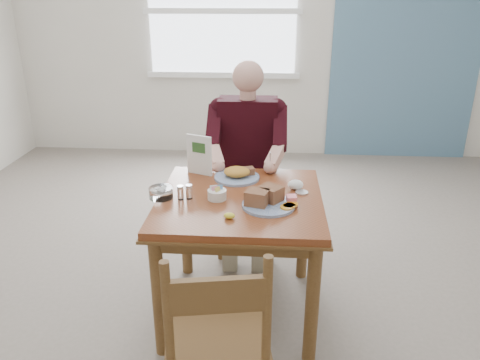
# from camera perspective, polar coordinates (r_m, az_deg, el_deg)

# --- Properties ---
(floor) EXTENTS (6.00, 6.00, 0.00)m
(floor) POSITION_cam_1_polar(r_m,az_deg,el_deg) (2.96, 0.00, -15.43)
(floor) COLOR #6B6156
(floor) RESTS_ON ground
(wall_back) EXTENTS (5.50, 0.00, 5.50)m
(wall_back) POSITION_cam_1_polar(r_m,az_deg,el_deg) (5.36, 2.34, 17.76)
(wall_back) COLOR beige
(wall_back) RESTS_ON ground
(accent_panel) EXTENTS (1.60, 0.02, 2.80)m
(accent_panel) POSITION_cam_1_polar(r_m,az_deg,el_deg) (5.53, 19.91, 16.67)
(accent_panel) COLOR slate
(accent_panel) RESTS_ON ground
(lemon_wedge) EXTENTS (0.06, 0.05, 0.03)m
(lemon_wedge) POSITION_cam_1_polar(r_m,az_deg,el_deg) (2.33, -1.32, -4.38)
(lemon_wedge) COLOR yellow
(lemon_wedge) RESTS_ON table
(napkin) EXTENTS (0.10, 0.09, 0.06)m
(napkin) POSITION_cam_1_polar(r_m,az_deg,el_deg) (2.69, 6.80, -0.56)
(napkin) COLOR white
(napkin) RESTS_ON table
(metal_dish) EXTENTS (0.08, 0.08, 0.01)m
(metal_dish) POSITION_cam_1_polar(r_m,az_deg,el_deg) (2.64, 7.53, -1.52)
(metal_dish) COLOR silver
(metal_dish) RESTS_ON table
(window) EXTENTS (1.72, 0.04, 1.42)m
(window) POSITION_cam_1_polar(r_m,az_deg,el_deg) (5.34, -2.20, 19.90)
(window) COLOR white
(window) RESTS_ON wall_back
(table) EXTENTS (0.92, 0.92, 0.75)m
(table) POSITION_cam_1_polar(r_m,az_deg,el_deg) (2.62, 0.00, -4.31)
(table) COLOR brown
(table) RESTS_ON ground
(chair_far) EXTENTS (0.42, 0.42, 0.95)m
(chair_far) POSITION_cam_1_polar(r_m,az_deg,el_deg) (3.41, 0.93, -0.77)
(chair_far) COLOR brown
(chair_far) RESTS_ON ground
(chair_near) EXTENTS (0.48, 0.48, 0.95)m
(chair_near) POSITION_cam_1_polar(r_m,az_deg,el_deg) (2.02, -2.79, -19.05)
(chair_near) COLOR brown
(chair_near) RESTS_ON ground
(diner) EXTENTS (0.53, 0.56, 1.39)m
(diner) POSITION_cam_1_polar(r_m,az_deg,el_deg) (3.21, 0.88, 4.07)
(diner) COLOR gray
(diner) RESTS_ON chair_far
(near_plate) EXTENTS (0.37, 0.37, 0.09)m
(near_plate) POSITION_cam_1_polar(r_m,az_deg,el_deg) (2.47, 3.34, -2.40)
(near_plate) COLOR white
(near_plate) RESTS_ON table
(far_plate) EXTENTS (0.34, 0.34, 0.07)m
(far_plate) POSITION_cam_1_polar(r_m,az_deg,el_deg) (2.82, -0.28, 0.72)
(far_plate) COLOR white
(far_plate) RESTS_ON table
(caddy) EXTENTS (0.13, 0.13, 0.08)m
(caddy) POSITION_cam_1_polar(r_m,az_deg,el_deg) (2.54, -2.82, -1.76)
(caddy) COLOR white
(caddy) RESTS_ON table
(shakers) EXTENTS (0.09, 0.06, 0.08)m
(shakers) POSITION_cam_1_polar(r_m,az_deg,el_deg) (2.55, -6.75, -1.48)
(shakers) COLOR white
(shakers) RESTS_ON table
(creamer) EXTENTS (0.16, 0.16, 0.06)m
(creamer) POSITION_cam_1_polar(r_m,az_deg,el_deg) (2.59, -9.61, -1.51)
(creamer) COLOR white
(creamer) RESTS_ON table
(menu) EXTENTS (0.16, 0.07, 0.25)m
(menu) POSITION_cam_1_polar(r_m,az_deg,el_deg) (2.86, -5.00, 3.09)
(menu) COLOR white
(menu) RESTS_ON table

